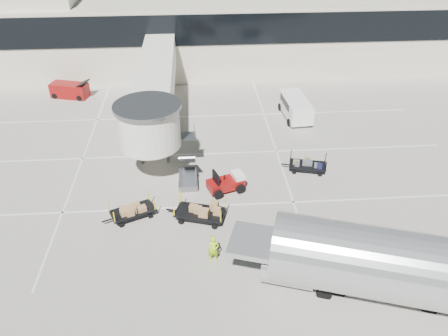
{
  "coord_description": "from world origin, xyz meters",
  "views": [
    {
      "loc": [
        -0.66,
        -22.0,
        18.91
      ],
      "look_at": [
        1.21,
        3.71,
        2.0
      ],
      "focal_mm": 35.0,
      "sensor_mm": 36.0,
      "label": 1
    }
  ],
  "objects_px": {
    "ground_worker": "(213,249)",
    "box_cart_near": "(200,212)",
    "box_cart_far": "(132,211)",
    "minivan": "(295,106)",
    "aircraft": "(442,274)",
    "suitcase_cart": "(307,165)",
    "baggage_tug": "(227,183)",
    "belt_loader": "(70,90)"
  },
  "relations": [
    {
      "from": "box_cart_near",
      "to": "box_cart_far",
      "type": "bearing_deg",
      "value": -170.41
    },
    {
      "from": "box_cart_far",
      "to": "belt_loader",
      "type": "height_order",
      "value": "belt_loader"
    },
    {
      "from": "aircraft",
      "to": "minivan",
      "type": "bearing_deg",
      "value": 113.83
    },
    {
      "from": "suitcase_cart",
      "to": "minivan",
      "type": "distance_m",
      "value": 9.48
    },
    {
      "from": "box_cart_near",
      "to": "aircraft",
      "type": "height_order",
      "value": "aircraft"
    },
    {
      "from": "ground_worker",
      "to": "minivan",
      "type": "distance_m",
      "value": 20.53
    },
    {
      "from": "suitcase_cart",
      "to": "aircraft",
      "type": "relative_size",
      "value": 0.19
    },
    {
      "from": "baggage_tug",
      "to": "minivan",
      "type": "xyz_separation_m",
      "value": [
        7.42,
        11.53,
        0.52
      ]
    },
    {
      "from": "suitcase_cart",
      "to": "aircraft",
      "type": "bearing_deg",
      "value": -62.44
    },
    {
      "from": "suitcase_cart",
      "to": "box_cart_near",
      "type": "height_order",
      "value": "box_cart_near"
    },
    {
      "from": "belt_loader",
      "to": "suitcase_cart",
      "type": "bearing_deg",
      "value": -20.15
    },
    {
      "from": "belt_loader",
      "to": "minivan",
      "type": "bearing_deg",
      "value": 0.38
    },
    {
      "from": "box_cart_far",
      "to": "suitcase_cart",
      "type": "bearing_deg",
      "value": -3.59
    },
    {
      "from": "baggage_tug",
      "to": "box_cart_far",
      "type": "bearing_deg",
      "value": -177.46
    },
    {
      "from": "minivan",
      "to": "belt_loader",
      "type": "relative_size",
      "value": 1.2
    },
    {
      "from": "minivan",
      "to": "aircraft",
      "type": "distance_m",
      "value": 23.22
    },
    {
      "from": "suitcase_cart",
      "to": "ground_worker",
      "type": "relative_size",
      "value": 1.92
    },
    {
      "from": "box_cart_near",
      "to": "belt_loader",
      "type": "height_order",
      "value": "belt_loader"
    },
    {
      "from": "box_cart_far",
      "to": "aircraft",
      "type": "bearing_deg",
      "value": -52.13
    },
    {
      "from": "box_cart_near",
      "to": "ground_worker",
      "type": "bearing_deg",
      "value": -63.65
    },
    {
      "from": "aircraft",
      "to": "box_cart_near",
      "type": "bearing_deg",
      "value": 162.65
    },
    {
      "from": "baggage_tug",
      "to": "aircraft",
      "type": "height_order",
      "value": "aircraft"
    },
    {
      "from": "minivan",
      "to": "aircraft",
      "type": "bearing_deg",
      "value": -88.25
    },
    {
      "from": "ground_worker",
      "to": "minivan",
      "type": "xyz_separation_m",
      "value": [
        8.74,
        18.57,
        0.23
      ]
    },
    {
      "from": "ground_worker",
      "to": "aircraft",
      "type": "relative_size",
      "value": 0.1
    },
    {
      "from": "box_cart_near",
      "to": "aircraft",
      "type": "distance_m",
      "value": 14.58
    },
    {
      "from": "ground_worker",
      "to": "aircraft",
      "type": "bearing_deg",
      "value": -18.9
    },
    {
      "from": "minivan",
      "to": "aircraft",
      "type": "height_order",
      "value": "aircraft"
    },
    {
      "from": "suitcase_cart",
      "to": "belt_loader",
      "type": "height_order",
      "value": "belt_loader"
    },
    {
      "from": "suitcase_cart",
      "to": "minivan",
      "type": "height_order",
      "value": "minivan"
    },
    {
      "from": "box_cart_near",
      "to": "ground_worker",
      "type": "relative_size",
      "value": 2.22
    },
    {
      "from": "box_cart_far",
      "to": "ground_worker",
      "type": "bearing_deg",
      "value": -63.68
    },
    {
      "from": "belt_loader",
      "to": "aircraft",
      "type": "xyz_separation_m",
      "value": [
        24.8,
        -29.26,
        1.98
      ]
    },
    {
      "from": "box_cart_far",
      "to": "belt_loader",
      "type": "relative_size",
      "value": 0.81
    },
    {
      "from": "baggage_tug",
      "to": "suitcase_cart",
      "type": "distance_m",
      "value": 6.8
    },
    {
      "from": "suitcase_cart",
      "to": "ground_worker",
      "type": "height_order",
      "value": "ground_worker"
    },
    {
      "from": "baggage_tug",
      "to": "belt_loader",
      "type": "height_order",
      "value": "belt_loader"
    },
    {
      "from": "belt_loader",
      "to": "aircraft",
      "type": "height_order",
      "value": "aircraft"
    },
    {
      "from": "ground_worker",
      "to": "box_cart_near",
      "type": "bearing_deg",
      "value": 102.82
    },
    {
      "from": "baggage_tug",
      "to": "box_cart_near",
      "type": "relative_size",
      "value": 0.72
    },
    {
      "from": "baggage_tug",
      "to": "ground_worker",
      "type": "height_order",
      "value": "ground_worker"
    },
    {
      "from": "box_cart_far",
      "to": "minivan",
      "type": "height_order",
      "value": "minivan"
    }
  ]
}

